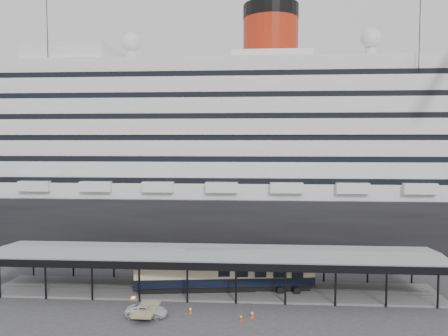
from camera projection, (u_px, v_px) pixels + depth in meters
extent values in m
plane|color=#343437|center=(211.00, 306.00, 50.74)|extent=(200.00, 200.00, 0.00)
cube|color=black|center=(227.00, 216.00, 82.32)|extent=(130.00, 30.00, 10.00)
cylinder|color=#AA240D|center=(271.00, 42.00, 79.87)|extent=(10.00, 10.00, 9.00)
cylinder|color=black|center=(271.00, 13.00, 79.55)|extent=(10.10, 10.10, 2.50)
sphere|color=silver|center=(131.00, 42.00, 81.56)|extent=(3.60, 3.60, 3.60)
sphere|color=silver|center=(371.00, 39.00, 78.67)|extent=(3.60, 3.60, 3.60)
cube|color=slate|center=(215.00, 290.00, 55.71)|extent=(56.00, 8.00, 0.24)
cube|color=slate|center=(214.00, 291.00, 54.99)|extent=(54.00, 0.08, 0.10)
cube|color=slate|center=(215.00, 287.00, 56.42)|extent=(54.00, 0.08, 0.10)
cube|color=black|center=(211.00, 267.00, 50.97)|extent=(56.00, 0.18, 0.90)
cube|color=black|center=(217.00, 248.00, 59.94)|extent=(56.00, 0.18, 0.90)
cube|color=slate|center=(215.00, 251.00, 55.41)|extent=(56.00, 9.00, 0.24)
cylinder|color=black|center=(49.00, 115.00, 72.92)|extent=(0.12, 0.12, 47.21)
cylinder|color=black|center=(417.00, 112.00, 67.51)|extent=(0.12, 0.12, 47.21)
imported|color=silver|center=(147.00, 311.00, 47.56)|extent=(4.61, 2.21, 1.27)
cube|color=black|center=(225.00, 287.00, 55.60)|extent=(21.67, 5.05, 0.72)
cube|color=black|center=(225.00, 280.00, 55.54)|extent=(22.74, 5.58, 1.13)
cube|color=beige|center=(225.00, 270.00, 55.47)|extent=(22.74, 5.62, 1.33)
cube|color=black|center=(225.00, 263.00, 55.42)|extent=(22.74, 5.58, 0.41)
cube|color=#E24A0C|center=(190.00, 313.00, 48.46)|extent=(0.54, 0.54, 0.03)
cone|color=#E24A0C|center=(190.00, 310.00, 48.44)|extent=(0.45, 0.45, 0.80)
cylinder|color=white|center=(190.00, 309.00, 48.43)|extent=(0.25, 0.25, 0.15)
cube|color=red|center=(241.00, 320.00, 46.51)|extent=(0.44, 0.44, 0.03)
cone|color=red|center=(241.00, 317.00, 46.49)|extent=(0.37, 0.37, 0.69)
cylinder|color=white|center=(241.00, 317.00, 46.48)|extent=(0.22, 0.22, 0.13)
cube|color=#F63F0D|center=(252.00, 317.00, 47.29)|extent=(0.56, 0.56, 0.03)
cone|color=#F63F0D|center=(252.00, 314.00, 47.27)|extent=(0.47, 0.47, 0.82)
cylinder|color=white|center=(252.00, 313.00, 47.26)|extent=(0.26, 0.26, 0.16)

